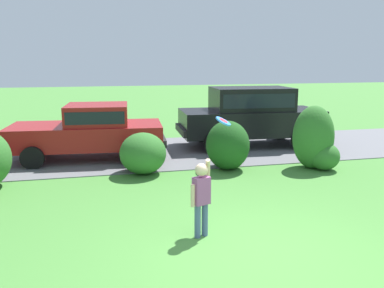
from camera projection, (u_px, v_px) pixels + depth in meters
The scene contains 9 objects.
ground_plane at pixel (261, 258), 5.83m from camera, with size 80.00×80.00×0.00m, color #478438.
driveway_strip at pixel (171, 152), 12.52m from camera, with size 28.00×4.40×0.02m, color slate.
shrub_centre_left at pixel (143, 153), 10.07m from camera, with size 1.15×1.24×1.03m.
shrub_centre at pixel (228, 147), 10.47m from camera, with size 1.12×1.20×1.26m.
shrub_centre_right at pixel (315, 141), 10.52m from camera, with size 1.13×1.14×1.64m.
parked_sedan at pixel (90, 130), 11.52m from camera, with size 4.53×2.36×1.56m.
parked_suv at pixel (251, 114), 13.19m from camera, with size 4.79×2.30×1.92m.
child_thrower at pixel (201, 194), 6.40m from camera, with size 0.40×0.36×1.29m.
frisbee at pixel (223, 121), 6.83m from camera, with size 0.29×0.28×0.20m.
Camera 1 is at (-2.22, -4.99, 2.78)m, focal length 38.06 mm.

